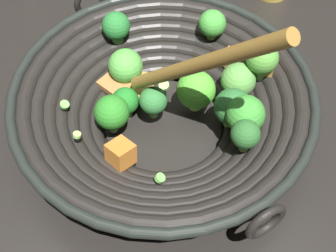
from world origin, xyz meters
name	(u,v)px	position (x,y,z in m)	size (l,w,h in m)	color
ground_plane	(163,128)	(0.00, 0.00, 0.00)	(4.00, 4.00, 0.00)	black
wok	(165,103)	(0.00, 0.00, 0.06)	(0.45, 0.41, 0.28)	black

